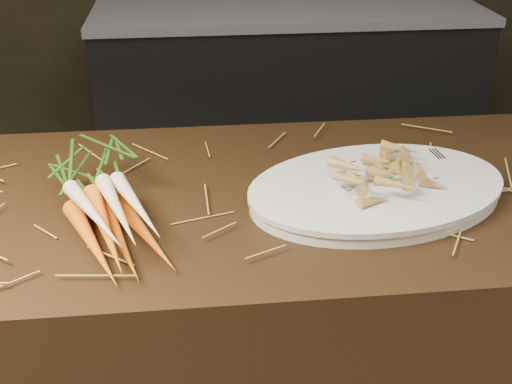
# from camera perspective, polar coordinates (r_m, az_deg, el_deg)

# --- Properties ---
(main_counter) EXTENTS (2.40, 0.70, 0.90)m
(main_counter) POSITION_cam_1_polar(r_m,az_deg,el_deg) (1.54, 2.03, -14.75)
(main_counter) COLOR black
(main_counter) RESTS_ON ground
(back_counter) EXTENTS (1.82, 0.62, 0.84)m
(back_counter) POSITION_cam_1_polar(r_m,az_deg,el_deg) (3.22, 2.78, 8.75)
(back_counter) COLOR black
(back_counter) RESTS_ON ground
(straw_bedding) EXTENTS (1.40, 0.60, 0.02)m
(straw_bedding) POSITION_cam_1_polar(r_m,az_deg,el_deg) (1.27, 2.37, 0.46)
(straw_bedding) COLOR olive
(straw_bedding) RESTS_ON main_counter
(root_veg_bunch) EXTENTS (0.31, 0.51, 0.09)m
(root_veg_bunch) POSITION_cam_1_polar(r_m,az_deg,el_deg) (1.23, -13.98, 0.45)
(root_veg_bunch) COLOR #D04915
(root_veg_bunch) RESTS_ON main_counter
(serving_platter) EXTENTS (0.58, 0.45, 0.03)m
(serving_platter) POSITION_cam_1_polar(r_m,az_deg,el_deg) (1.27, 10.67, 0.02)
(serving_platter) COLOR white
(serving_platter) RESTS_ON main_counter
(roasted_veg_heap) EXTENTS (0.28, 0.23, 0.06)m
(roasted_veg_heap) POSITION_cam_1_polar(r_m,az_deg,el_deg) (1.25, 10.84, 1.71)
(roasted_veg_heap) COLOR olive
(roasted_veg_heap) RESTS_ON serving_platter
(serving_fork) EXTENTS (0.04, 0.19, 0.00)m
(serving_fork) POSITION_cam_1_polar(r_m,az_deg,el_deg) (1.34, 18.03, 1.40)
(serving_fork) COLOR silver
(serving_fork) RESTS_ON serving_platter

